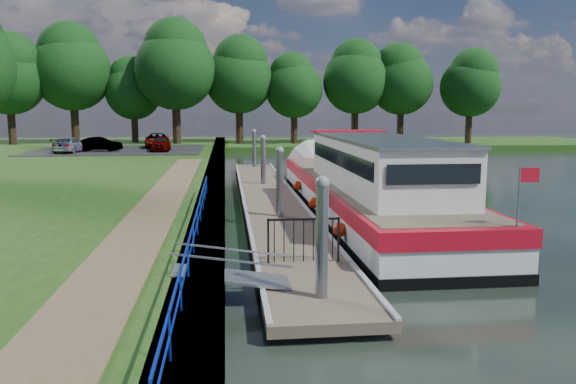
{
  "coord_description": "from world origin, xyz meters",
  "views": [
    {
      "loc": [
        -1.93,
        -11.57,
        4.27
      ],
      "look_at": [
        0.22,
        7.74,
        1.4
      ],
      "focal_mm": 35.0,
      "sensor_mm": 36.0,
      "label": 1
    }
  ],
  "objects": [
    {
      "name": "car_b",
      "position": [
        -12.27,
        36.22,
        1.42
      ],
      "size": [
        3.62,
        1.49,
        1.16
      ],
      "primitive_type": "imported",
      "rotation": [
        0.0,
        0.0,
        1.5
      ],
      "color": "#999999",
      "rests_on": "carpark"
    },
    {
      "name": "car_d",
      "position": [
        -8.05,
        40.22,
        1.48
      ],
      "size": [
        2.64,
        4.86,
        1.29
      ],
      "primitive_type": "imported",
      "rotation": [
        0.0,
        0.0,
        0.11
      ],
      "color": "#999999",
      "rests_on": "carpark"
    },
    {
      "name": "car_a",
      "position": [
        -7.28,
        35.98,
        1.46
      ],
      "size": [
        1.55,
        3.7,
        1.25
      ],
      "primitive_type": "imported",
      "rotation": [
        0.0,
        0.0,
        0.02
      ],
      "color": "#999999",
      "rests_on": "carpark"
    },
    {
      "name": "footpath",
      "position": [
        -4.4,
        8.0,
        0.8
      ],
      "size": [
        1.6,
        40.0,
        0.05
      ],
      "primitive_type": "cube",
      "color": "brown",
      "rests_on": "riverbank"
    },
    {
      "name": "far_bank",
      "position": [
        12.0,
        52.0,
        0.3
      ],
      "size": [
        60.0,
        18.0,
        0.6
      ],
      "primitive_type": "cube",
      "color": "#1F4112",
      "rests_on": "ground"
    },
    {
      "name": "bank_edge",
      "position": [
        -2.55,
        15.0,
        0.39
      ],
      "size": [
        1.1,
        90.0,
        0.78
      ],
      "primitive_type": "cube",
      "color": "#473D2D",
      "rests_on": "ground"
    },
    {
      "name": "barge",
      "position": [
        3.6,
        11.25,
        1.09
      ],
      "size": [
        4.36,
        21.15,
        4.78
      ],
      "color": "black",
      "rests_on": "ground"
    },
    {
      "name": "gangway",
      "position": [
        -1.85,
        0.5,
        0.63
      ],
      "size": [
        2.58,
        1.0,
        0.92
      ],
      "color": "#A5A8AD",
      "rests_on": "ground"
    },
    {
      "name": "pontoon",
      "position": [
        0.0,
        13.0,
        0.18
      ],
      "size": [
        2.5,
        30.0,
        0.56
      ],
      "color": "brown",
      "rests_on": "ground"
    },
    {
      "name": "blue_fence",
      "position": [
        -2.75,
        3.0,
        1.31
      ],
      "size": [
        0.04,
        18.04,
        0.72
      ],
      "color": "#0C2DBF",
      "rests_on": "riverbank"
    },
    {
      "name": "horizon_trees",
      "position": [
        -1.61,
        48.68,
        7.95
      ],
      "size": [
        54.38,
        10.03,
        12.87
      ],
      "color": "#332316",
      "rests_on": "ground"
    },
    {
      "name": "gate_panel",
      "position": [
        -0.0,
        2.2,
        1.15
      ],
      "size": [
        1.85,
        0.05,
        1.15
      ],
      "color": "black",
      "rests_on": "ground"
    },
    {
      "name": "carpark",
      "position": [
        -11.0,
        38.0,
        0.81
      ],
      "size": [
        14.0,
        12.0,
        0.06
      ],
      "primitive_type": "cube",
      "color": "black",
      "rests_on": "riverbank"
    },
    {
      "name": "ground",
      "position": [
        0.0,
        0.0,
        0.0
      ],
      "size": [
        160.0,
        160.0,
        0.0
      ],
      "primitive_type": "plane",
      "color": "black",
      "rests_on": "ground"
    },
    {
      "name": "mooring_piles",
      "position": [
        0.0,
        13.0,
        1.28
      ],
      "size": [
        0.3,
        27.3,
        3.55
      ],
      "color": "gray",
      "rests_on": "ground"
    },
    {
      "name": "car_c",
      "position": [
        -14.37,
        35.2,
        1.43
      ],
      "size": [
        2.14,
        4.29,
        1.2
      ],
      "primitive_type": "imported",
      "rotation": [
        0.0,
        0.0,
        3.02
      ],
      "color": "#999999",
      "rests_on": "carpark"
    }
  ]
}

